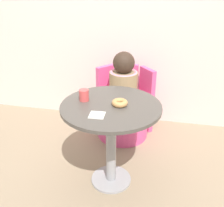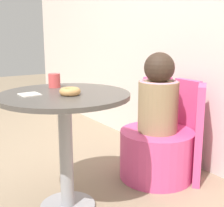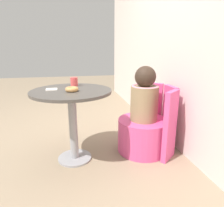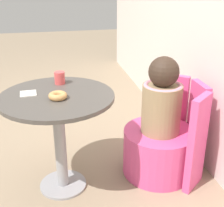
{
  "view_description": "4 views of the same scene",
  "coord_description": "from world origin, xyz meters",
  "px_view_note": "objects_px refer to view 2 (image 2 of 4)",
  "views": [
    {
      "loc": [
        0.45,
        -1.63,
        1.52
      ],
      "look_at": [
        0.04,
        0.33,
        0.54
      ],
      "focal_mm": 42.0,
      "sensor_mm": 36.0,
      "label": 1
    },
    {
      "loc": [
        1.65,
        -0.69,
        1.01
      ],
      "look_at": [
        0.05,
        0.35,
        0.58
      ],
      "focal_mm": 50.0,
      "sensor_mm": 36.0,
      "label": 2
    },
    {
      "loc": [
        1.89,
        0.0,
        1.06
      ],
      "look_at": [
        0.12,
        0.38,
        0.55
      ],
      "focal_mm": 32.0,
      "sensor_mm": 36.0,
      "label": 3
    },
    {
      "loc": [
        1.94,
        -0.03,
        1.41
      ],
      "look_at": [
        0.01,
        0.38,
        0.57
      ],
      "focal_mm": 50.0,
      "sensor_mm": 36.0,
      "label": 4
    }
  ],
  "objects_px": {
    "child_figure": "(158,96)",
    "cup": "(54,81)",
    "donut": "(70,91)",
    "tub_chair": "(156,154)",
    "round_table": "(65,120)"
  },
  "relations": [
    {
      "from": "tub_chair",
      "to": "donut",
      "type": "height_order",
      "value": "donut"
    },
    {
      "from": "round_table",
      "to": "cup",
      "type": "xyz_separation_m",
      "value": [
        -0.21,
        0.03,
        0.19
      ]
    },
    {
      "from": "round_table",
      "to": "cup",
      "type": "height_order",
      "value": "cup"
    },
    {
      "from": "child_figure",
      "to": "donut",
      "type": "distance_m",
      "value": 0.72
    },
    {
      "from": "round_table",
      "to": "tub_chair",
      "type": "distance_m",
      "value": 0.8
    },
    {
      "from": "donut",
      "to": "tub_chair",
      "type": "bearing_deg",
      "value": 97.34
    },
    {
      "from": "child_figure",
      "to": "cup",
      "type": "distance_m",
      "value": 0.72
    },
    {
      "from": "donut",
      "to": "child_figure",
      "type": "bearing_deg",
      "value": 97.34
    },
    {
      "from": "round_table",
      "to": "tub_chair",
      "type": "bearing_deg",
      "value": 92.31
    },
    {
      "from": "round_table",
      "to": "child_figure",
      "type": "relative_size",
      "value": 1.33
    },
    {
      "from": "child_figure",
      "to": "cup",
      "type": "height_order",
      "value": "child_figure"
    },
    {
      "from": "child_figure",
      "to": "donut",
      "type": "relative_size",
      "value": 4.8
    },
    {
      "from": "child_figure",
      "to": "tub_chair",
      "type": "bearing_deg",
      "value": 90.0
    },
    {
      "from": "tub_chair",
      "to": "child_figure",
      "type": "bearing_deg",
      "value": -90.0
    },
    {
      "from": "cup",
      "to": "round_table",
      "type": "bearing_deg",
      "value": -9.18
    }
  ]
}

